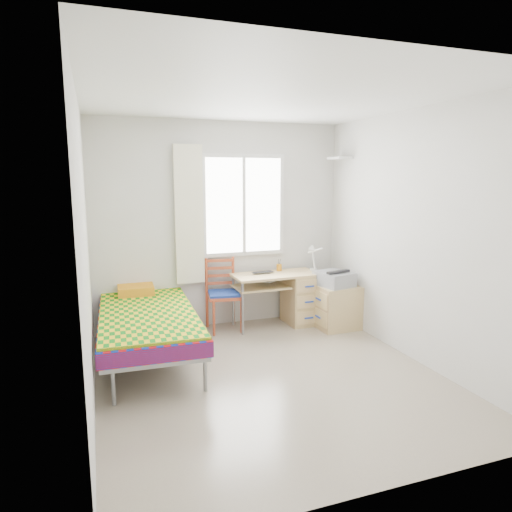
{
  "coord_description": "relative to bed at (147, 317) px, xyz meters",
  "views": [
    {
      "loc": [
        -1.51,
        -3.87,
        1.91
      ],
      "look_at": [
        0.05,
        0.55,
        1.1
      ],
      "focal_mm": 32.0,
      "sensor_mm": 36.0,
      "label": 1
    }
  ],
  "objects": [
    {
      "name": "desk",
      "position": [
        1.97,
        0.5,
        -0.06
      ],
      "size": [
        1.11,
        0.53,
        0.69
      ],
      "rotation": [
        0.0,
        0.0,
        0.02
      ],
      "color": "#E1C576",
      "rests_on": "floor"
    },
    {
      "name": "cabinet",
      "position": [
        2.39,
        0.16,
        -0.16
      ],
      "size": [
        0.52,
        0.47,
        0.55
      ],
      "rotation": [
        0.0,
        0.0,
        0.03
      ],
      "color": "tan",
      "rests_on": "floor"
    },
    {
      "name": "floor",
      "position": [
        1.05,
        -0.94,
        -0.44
      ],
      "size": [
        3.5,
        3.5,
        0.0
      ],
      "primitive_type": "plane",
      "color": "#BCAD93",
      "rests_on": "ground"
    },
    {
      "name": "ceiling",
      "position": [
        1.05,
        -0.94,
        2.16
      ],
      "size": [
        3.5,
        3.5,
        0.0
      ],
      "primitive_type": "plane",
      "rotation": [
        3.14,
        0.0,
        0.0
      ],
      "color": "white",
      "rests_on": "wall_back"
    },
    {
      "name": "window",
      "position": [
        1.35,
        0.79,
        1.11
      ],
      "size": [
        1.1,
        0.04,
        1.3
      ],
      "color": "white",
      "rests_on": "wall_back"
    },
    {
      "name": "floating_shelf",
      "position": [
        2.54,
        0.46,
        1.71
      ],
      "size": [
        0.2,
        0.32,
        0.03
      ],
      "primitive_type": "cube",
      "color": "white",
      "rests_on": "wall_right"
    },
    {
      "name": "curtain",
      "position": [
        0.63,
        0.74,
        1.01
      ],
      "size": [
        0.35,
        0.05,
        1.7
      ],
      "primitive_type": "cube",
      "color": "white",
      "rests_on": "wall_back"
    },
    {
      "name": "task_lamp",
      "position": [
        2.17,
        0.41,
        0.48
      ],
      "size": [
        0.21,
        0.31,
        0.37
      ],
      "rotation": [
        0.0,
        0.0,
        -0.3
      ],
      "color": "white",
      "rests_on": "desk"
    },
    {
      "name": "book",
      "position": [
        1.51,
        0.53,
        0.15
      ],
      "size": [
        0.25,
        0.26,
        0.02
      ],
      "primitive_type": "imported",
      "rotation": [
        0.0,
        0.0,
        0.56
      ],
      "color": "gray",
      "rests_on": "desk"
    },
    {
      "name": "laptop",
      "position": [
        1.54,
        0.54,
        0.26
      ],
      "size": [
        0.3,
        0.2,
        0.02
      ],
      "primitive_type": "imported",
      "rotation": [
        0.0,
        0.0,
        0.08
      ],
      "color": "black",
      "rests_on": "desk"
    },
    {
      "name": "wall_back",
      "position": [
        1.05,
        0.81,
        0.86
      ],
      "size": [
        3.2,
        0.0,
        3.2
      ],
      "primitive_type": "plane",
      "rotation": [
        1.57,
        0.0,
        0.0
      ],
      "color": "silver",
      "rests_on": "ground"
    },
    {
      "name": "pen_cup",
      "position": [
        1.8,
        0.66,
        0.29
      ],
      "size": [
        0.08,
        0.08,
        0.09
      ],
      "primitive_type": "cylinder",
      "rotation": [
        0.0,
        0.0,
        -0.14
      ],
      "color": "orange",
      "rests_on": "desk"
    },
    {
      "name": "wall_left",
      "position": [
        -0.55,
        -0.94,
        0.86
      ],
      "size": [
        0.0,
        3.5,
        3.5
      ],
      "primitive_type": "plane",
      "rotation": [
        1.57,
        0.0,
        1.57
      ],
      "color": "silver",
      "rests_on": "ground"
    },
    {
      "name": "wall_right",
      "position": [
        2.65,
        -0.94,
        0.86
      ],
      "size": [
        0.0,
        3.5,
        3.5
      ],
      "primitive_type": "plane",
      "rotation": [
        1.57,
        0.0,
        -1.57
      ],
      "color": "silver",
      "rests_on": "ground"
    },
    {
      "name": "bed",
      "position": [
        0.0,
        0.0,
        0.0
      ],
      "size": [
        1.05,
        2.12,
        0.91
      ],
      "rotation": [
        0.0,
        0.0,
        -0.04
      ],
      "color": "gray",
      "rests_on": "floor"
    },
    {
      "name": "chair",
      "position": [
        1.02,
        0.61,
        0.07
      ],
      "size": [
        0.45,
        0.45,
        0.91
      ],
      "rotation": [
        0.0,
        0.0,
        -0.15
      ],
      "color": "#AB4721",
      "rests_on": "floor"
    },
    {
      "name": "printer",
      "position": [
        2.35,
        0.18,
        0.21
      ],
      "size": [
        0.46,
        0.5,
        0.19
      ],
      "rotation": [
        0.0,
        0.0,
        0.21
      ],
      "color": "#979A9E",
      "rests_on": "cabinet"
    }
  ]
}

